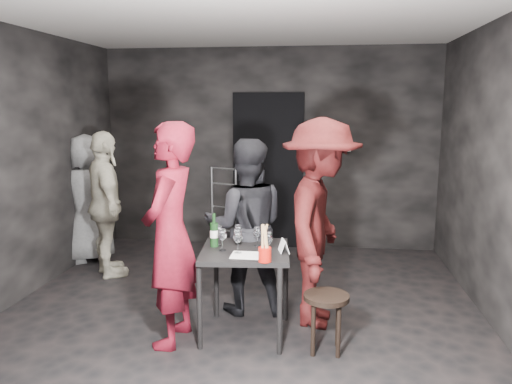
# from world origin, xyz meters

# --- Properties ---
(floor) EXTENTS (4.50, 5.00, 0.02)m
(floor) POSITION_xyz_m (0.00, 0.00, 0.00)
(floor) COLOR black
(floor) RESTS_ON ground
(ceiling) EXTENTS (4.50, 5.00, 0.02)m
(ceiling) POSITION_xyz_m (0.00, 0.00, 2.70)
(ceiling) COLOR silver
(ceiling) RESTS_ON ground
(wall_back) EXTENTS (4.50, 0.04, 2.70)m
(wall_back) POSITION_xyz_m (0.00, 2.50, 1.35)
(wall_back) COLOR black
(wall_back) RESTS_ON ground
(wall_front) EXTENTS (4.50, 0.04, 2.70)m
(wall_front) POSITION_xyz_m (0.00, -2.50, 1.35)
(wall_front) COLOR black
(wall_front) RESTS_ON ground
(wall_left) EXTENTS (0.04, 5.00, 2.70)m
(wall_left) POSITION_xyz_m (-2.25, 0.00, 1.35)
(wall_left) COLOR black
(wall_left) RESTS_ON ground
(wall_right) EXTENTS (0.04, 5.00, 2.70)m
(wall_right) POSITION_xyz_m (2.25, 0.00, 1.35)
(wall_right) COLOR black
(wall_right) RESTS_ON ground
(doorway) EXTENTS (0.95, 0.10, 2.10)m
(doorway) POSITION_xyz_m (0.00, 2.44, 1.05)
(doorway) COLOR black
(doorway) RESTS_ON ground
(wallbox_upper) EXTENTS (0.12, 0.06, 0.12)m
(wallbox_upper) POSITION_xyz_m (0.85, 2.45, 1.45)
(wallbox_upper) COLOR #B7B7B2
(wallbox_upper) RESTS_ON wall_back
(wallbox_lower) EXTENTS (0.10, 0.06, 0.14)m
(wallbox_lower) POSITION_xyz_m (1.05, 2.45, 1.40)
(wallbox_lower) COLOR #B7B7B2
(wallbox_lower) RESTS_ON wall_back
(hand_truck) EXTENTS (0.37, 0.32, 1.11)m
(hand_truck) POSITION_xyz_m (-0.59, 2.27, 0.21)
(hand_truck) COLOR #B2B2B7
(hand_truck) RESTS_ON floor
(tasting_table) EXTENTS (0.72, 0.72, 0.75)m
(tasting_table) POSITION_xyz_m (0.11, -0.29, 0.65)
(tasting_table) COLOR black
(tasting_table) RESTS_ON floor
(stool) EXTENTS (0.36, 0.36, 0.47)m
(stool) POSITION_xyz_m (0.79, -0.51, 0.38)
(stool) COLOR #352217
(stool) RESTS_ON floor
(server_red) EXTENTS (0.56, 0.82, 2.19)m
(server_red) POSITION_xyz_m (-0.47, -0.50, 1.10)
(server_red) COLOR maroon
(server_red) RESTS_ON floor
(woman_black) EXTENTS (0.93, 0.60, 1.79)m
(woman_black) POSITION_xyz_m (0.04, 0.21, 0.89)
(woman_black) COLOR black
(woman_black) RESTS_ON floor
(man_maroon) EXTENTS (0.85, 1.52, 2.25)m
(man_maroon) POSITION_xyz_m (0.72, 0.03, 1.12)
(man_maroon) COLOR #3B0E0E
(man_maroon) RESTS_ON floor
(bystander_cream) EXTENTS (1.03, 1.17, 1.83)m
(bystander_cream) POSITION_xyz_m (-1.68, 0.97, 0.91)
(bystander_cream) COLOR beige
(bystander_cream) RESTS_ON floor
(bystander_grey) EXTENTS (0.92, 0.87, 1.69)m
(bystander_grey) POSITION_xyz_m (-2.14, 1.47, 0.84)
(bystander_grey) COLOR gray
(bystander_grey) RESTS_ON floor
(tasting_mat) EXTENTS (0.31, 0.21, 0.00)m
(tasting_mat) POSITION_xyz_m (0.18, -0.47, 0.75)
(tasting_mat) COLOR white
(tasting_mat) RESTS_ON tasting_table
(wine_glass_a) EXTENTS (0.09, 0.09, 0.20)m
(wine_glass_a) POSITION_xyz_m (-0.07, -0.36, 0.85)
(wine_glass_a) COLOR white
(wine_glass_a) RESTS_ON tasting_table
(wine_glass_b) EXTENTS (0.09, 0.09, 0.20)m
(wine_glass_b) POSITION_xyz_m (-0.13, -0.21, 0.85)
(wine_glass_b) COLOR white
(wine_glass_b) RESTS_ON tasting_table
(wine_glass_c) EXTENTS (0.08, 0.08, 0.18)m
(wine_glass_c) POSITION_xyz_m (0.02, -0.14, 0.84)
(wine_glass_c) COLOR white
(wine_glass_c) RESTS_ON tasting_table
(wine_glass_d) EXTENTS (0.09, 0.09, 0.21)m
(wine_glass_d) POSITION_xyz_m (0.07, -0.42, 0.85)
(wine_glass_d) COLOR white
(wine_glass_d) RESTS_ON tasting_table
(wine_glass_e) EXTENTS (0.10, 0.10, 0.22)m
(wine_glass_e) POSITION_xyz_m (0.31, -0.47, 0.86)
(wine_glass_e) COLOR white
(wine_glass_e) RESTS_ON tasting_table
(wine_glass_f) EXTENTS (0.09, 0.09, 0.18)m
(wine_glass_f) POSITION_xyz_m (0.20, -0.19, 0.84)
(wine_glass_f) COLOR white
(wine_glass_f) RESTS_ON tasting_table
(wine_bottle) EXTENTS (0.07, 0.07, 0.29)m
(wine_bottle) POSITION_xyz_m (-0.17, -0.24, 0.86)
(wine_bottle) COLOR black
(wine_bottle) RESTS_ON tasting_table
(breadstick_cup) EXTENTS (0.10, 0.10, 0.31)m
(breadstick_cup) POSITION_xyz_m (0.31, -0.60, 0.89)
(breadstick_cup) COLOR #B7150C
(breadstick_cup) RESTS_ON tasting_table
(reserved_card) EXTENTS (0.12, 0.16, 0.11)m
(reserved_card) POSITION_xyz_m (0.42, -0.33, 0.80)
(reserved_card) COLOR white
(reserved_card) RESTS_ON tasting_table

